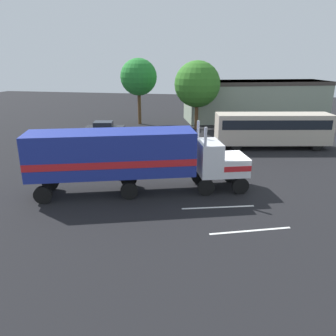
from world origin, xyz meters
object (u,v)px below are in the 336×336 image
object	(u,v)px
parked_bus	(273,127)
tree_left	(197,84)
semi_truck	(130,156)
parked_car	(105,128)
tree_center	(139,77)
person_bystander	(110,166)

from	to	relation	value
parked_bus	tree_left	bearing A→B (deg)	136.35
semi_truck	parked_car	world-z (taller)	semi_truck
tree_center	parked_car	bearing A→B (deg)	-106.22
tree_left	person_bystander	bearing A→B (deg)	-103.22
parked_bus	tree_center	xyz separation A→B (m)	(-16.13, 9.83, 4.06)
parked_bus	parked_car	size ratio (longest dim) A/B	2.41
tree_center	tree_left	bearing A→B (deg)	-13.77
person_bystander	tree_left	bearing A→B (deg)	76.78
tree_center	semi_truck	bearing A→B (deg)	-76.20
tree_left	tree_center	xyz separation A→B (m)	(-7.84, 1.92, 0.65)
person_bystander	tree_center	xyz separation A→B (m)	(-3.39, 20.86, 5.23)
tree_left	tree_center	size ratio (longest dim) A/B	0.97
person_bystander	parked_car	bearing A→B (deg)	112.34
person_bystander	tree_center	distance (m)	21.77
semi_truck	parked_car	xyz separation A→B (m)	(-7.90, 16.03, -1.72)
tree_left	parked_bus	bearing A→B (deg)	-43.65
person_bystander	tree_left	world-z (taller)	tree_left
parked_car	tree_left	size ratio (longest dim) A/B	0.57
person_bystander	parked_bus	size ratio (longest dim) A/B	0.14
parked_bus	tree_left	distance (m)	11.95
semi_truck	tree_left	world-z (taller)	tree_left
person_bystander	tree_left	size ratio (longest dim) A/B	0.20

